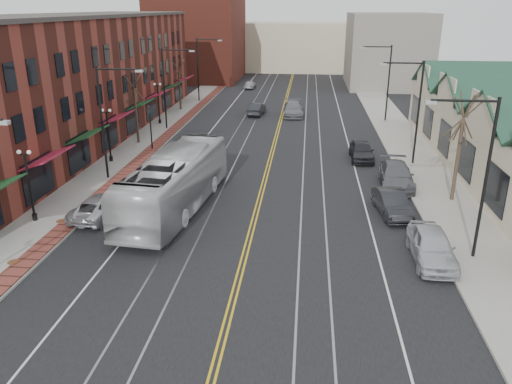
% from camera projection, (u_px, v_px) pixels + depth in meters
% --- Properties ---
extents(ground, '(160.00, 160.00, 0.00)m').
position_uv_depth(ground, '(229.00, 313.00, 20.72)').
color(ground, black).
rests_on(ground, ground).
extents(sidewalk_left, '(4.00, 120.00, 0.15)m').
position_uv_depth(sidewalk_left, '(121.00, 162.00, 40.48)').
color(sidewalk_left, gray).
rests_on(sidewalk_left, ground).
extents(sidewalk_right, '(4.00, 120.00, 0.15)m').
position_uv_depth(sidewalk_right, '(424.00, 172.00, 38.17)').
color(sidewalk_right, gray).
rests_on(sidewalk_right, ground).
extents(building_left, '(10.00, 50.00, 11.00)m').
position_uv_depth(building_left, '(69.00, 81.00, 45.78)').
color(building_left, maroon).
rests_on(building_left, ground).
extents(building_right, '(8.00, 36.00, 4.60)m').
position_uv_depth(building_right, '(511.00, 146.00, 36.81)').
color(building_right, beige).
rests_on(building_right, ground).
extents(backdrop_left, '(14.00, 18.00, 14.00)m').
position_uv_depth(backdrop_left, '(199.00, 37.00, 85.03)').
color(backdrop_left, maroon).
rests_on(backdrop_left, ground).
extents(backdrop_mid, '(22.00, 14.00, 9.00)m').
position_uv_depth(backdrop_mid, '(295.00, 46.00, 98.34)').
color(backdrop_mid, beige).
rests_on(backdrop_mid, ground).
extents(backdrop_right, '(12.00, 16.00, 11.00)m').
position_uv_depth(backdrop_right, '(387.00, 50.00, 77.91)').
color(backdrop_right, slate).
rests_on(backdrop_right, ground).
extents(streetlight_l_1, '(3.33, 0.25, 8.00)m').
position_uv_depth(streetlight_l_1, '(107.00, 112.00, 34.93)').
color(streetlight_l_1, black).
rests_on(streetlight_l_1, sidewalk_left).
extents(streetlight_l_2, '(3.33, 0.25, 8.00)m').
position_uv_depth(streetlight_l_2, '(168.00, 80.00, 49.84)').
color(streetlight_l_2, black).
rests_on(streetlight_l_2, sidewalk_left).
extents(streetlight_l_3, '(3.33, 0.25, 8.00)m').
position_uv_depth(streetlight_l_3, '(201.00, 63.00, 64.75)').
color(streetlight_l_3, black).
rests_on(streetlight_l_3, sidewalk_left).
extents(streetlight_r_0, '(3.33, 0.25, 8.00)m').
position_uv_depth(streetlight_r_0, '(479.00, 163.00, 23.48)').
color(streetlight_r_0, black).
rests_on(streetlight_r_0, sidewalk_right).
extents(streetlight_r_1, '(3.33, 0.25, 8.00)m').
position_uv_depth(streetlight_r_1, '(414.00, 102.00, 38.39)').
color(streetlight_r_1, black).
rests_on(streetlight_r_1, sidewalk_right).
extents(streetlight_r_2, '(3.33, 0.25, 8.00)m').
position_uv_depth(streetlight_r_2, '(385.00, 75.00, 53.30)').
color(streetlight_r_2, black).
rests_on(streetlight_r_2, sidewalk_right).
extents(lamppost_l_1, '(0.84, 0.28, 4.27)m').
position_uv_depth(lamppost_l_1, '(30.00, 187.00, 28.64)').
color(lamppost_l_1, black).
rests_on(lamppost_l_1, sidewalk_left).
extents(lamppost_l_2, '(0.84, 0.28, 4.27)m').
position_uv_depth(lamppost_l_2, '(109.00, 136.00, 39.82)').
color(lamppost_l_2, black).
rests_on(lamppost_l_2, sidewalk_left).
extents(lamppost_l_3, '(0.84, 0.28, 4.27)m').
position_uv_depth(lamppost_l_3, '(159.00, 104.00, 52.86)').
color(lamppost_l_3, black).
rests_on(lamppost_l_3, sidewalk_left).
extents(tree_left_near, '(1.78, 1.37, 6.48)m').
position_uv_depth(tree_left_near, '(136.00, 106.00, 44.92)').
color(tree_left_near, '#382B21').
rests_on(tree_left_near, sidewalk_left).
extents(tree_left_far, '(1.66, 1.28, 6.02)m').
position_uv_depth(tree_left_far, '(179.00, 83.00, 59.91)').
color(tree_left_far, '#382B21').
rests_on(tree_left_far, sidewalk_left).
extents(tree_right_mid, '(1.90, 1.46, 6.93)m').
position_uv_depth(tree_right_mid, '(459.00, 146.00, 31.24)').
color(tree_right_mid, '#382B21').
rests_on(tree_right_mid, sidewalk_right).
extents(manhole_mid, '(0.60, 0.60, 0.02)m').
position_uv_depth(manhole_mid, '(14.00, 262.00, 24.54)').
color(manhole_mid, '#592D19').
rests_on(manhole_mid, sidewalk_left).
extents(manhole_far, '(0.60, 0.60, 0.02)m').
position_uv_depth(manhole_far, '(61.00, 221.00, 29.20)').
color(manhole_far, '#592D19').
rests_on(manhole_far, sidewalk_left).
extents(traffic_signal, '(0.18, 0.15, 3.80)m').
position_uv_depth(traffic_signal, '(150.00, 124.00, 43.28)').
color(traffic_signal, black).
rests_on(traffic_signal, sidewalk_left).
extents(transit_bus, '(4.39, 13.17, 3.60)m').
position_uv_depth(transit_bus, '(176.00, 182.00, 30.69)').
color(transit_bus, silver).
rests_on(transit_bus, ground).
extents(parked_suv, '(2.60, 4.94, 1.33)m').
position_uv_depth(parked_suv, '(100.00, 207.00, 29.96)').
color(parked_suv, '#B9BCC1').
rests_on(parked_suv, ground).
extents(parked_car_a, '(1.95, 4.82, 1.64)m').
position_uv_depth(parked_car_a, '(432.00, 246.00, 24.69)').
color(parked_car_a, silver).
rests_on(parked_car_a, ground).
extents(parked_car_b, '(2.11, 4.58, 1.45)m').
position_uv_depth(parked_car_b, '(392.00, 203.00, 30.29)').
color(parked_car_b, black).
rests_on(parked_car_b, ground).
extents(parked_car_c, '(2.50, 5.61, 1.60)m').
position_uv_depth(parked_car_c, '(396.00, 175.00, 35.06)').
color(parked_car_c, '#5C5D63').
rests_on(parked_car_c, ground).
extents(parked_car_d, '(1.87, 4.56, 1.55)m').
position_uv_depth(parked_car_d, '(362.00, 151.00, 41.14)').
color(parked_car_d, '#222328').
rests_on(parked_car_d, ground).
extents(distant_car_left, '(1.87, 4.41, 1.41)m').
position_uv_depth(distant_car_left, '(256.00, 109.00, 58.19)').
color(distant_car_left, '#222328').
rests_on(distant_car_left, ground).
extents(distant_car_right, '(2.51, 5.63, 1.60)m').
position_uv_depth(distant_car_right, '(293.00, 109.00, 57.64)').
color(distant_car_right, slate).
rests_on(distant_car_right, ground).
extents(distant_car_far, '(1.65, 3.84, 1.29)m').
position_uv_depth(distant_car_far, '(250.00, 84.00, 76.72)').
color(distant_car_far, '#A8AAAF').
rests_on(distant_car_far, ground).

